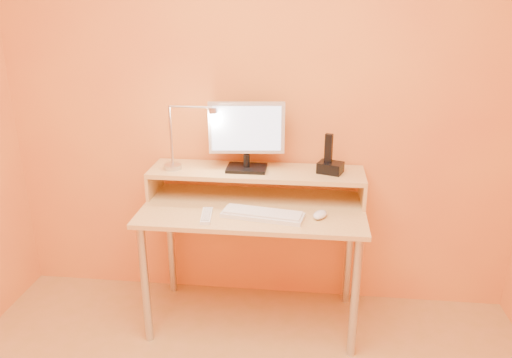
# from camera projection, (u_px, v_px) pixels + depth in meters

# --- Properties ---
(wall_back) EXTENTS (3.00, 0.04, 2.50)m
(wall_back) POSITION_uv_depth(u_px,v_px,m) (260.00, 98.00, 2.82)
(wall_back) COLOR #F99C3B
(wall_back) RESTS_ON floor
(desk_leg_fl) EXTENTS (0.04, 0.04, 0.69)m
(desk_leg_fl) POSITION_uv_depth(u_px,v_px,m) (145.00, 285.00, 2.66)
(desk_leg_fl) COLOR #BABAC1
(desk_leg_fl) RESTS_ON floor
(desk_leg_fr) EXTENTS (0.04, 0.04, 0.69)m
(desk_leg_fr) POSITION_uv_depth(u_px,v_px,m) (355.00, 298.00, 2.54)
(desk_leg_fr) COLOR #BABAC1
(desk_leg_fr) RESTS_ON floor
(desk_leg_bl) EXTENTS (0.04, 0.04, 0.69)m
(desk_leg_bl) POSITION_uv_depth(u_px,v_px,m) (171.00, 242.00, 3.12)
(desk_leg_bl) COLOR #BABAC1
(desk_leg_bl) RESTS_ON floor
(desk_leg_br) EXTENTS (0.04, 0.04, 0.69)m
(desk_leg_br) POSITION_uv_depth(u_px,v_px,m) (349.00, 251.00, 3.01)
(desk_leg_br) COLOR #BABAC1
(desk_leg_br) RESTS_ON floor
(desk_lower) EXTENTS (1.20, 0.60, 0.02)m
(desk_lower) POSITION_uv_depth(u_px,v_px,m) (253.00, 209.00, 2.71)
(desk_lower) COLOR #E1BB73
(desk_lower) RESTS_ON floor
(shelf_riser_left) EXTENTS (0.02, 0.30, 0.14)m
(shelf_riser_left) POSITION_uv_depth(u_px,v_px,m) (155.00, 181.00, 2.88)
(shelf_riser_left) COLOR #E1BB73
(shelf_riser_left) RESTS_ON desk_lower
(shelf_riser_right) EXTENTS (0.02, 0.30, 0.14)m
(shelf_riser_right) POSITION_uv_depth(u_px,v_px,m) (362.00, 190.00, 2.76)
(shelf_riser_right) COLOR #E1BB73
(shelf_riser_right) RESTS_ON desk_lower
(desk_shelf) EXTENTS (1.20, 0.30, 0.02)m
(desk_shelf) POSITION_uv_depth(u_px,v_px,m) (256.00, 172.00, 2.79)
(desk_shelf) COLOR #E1BB73
(desk_shelf) RESTS_ON desk_lower
(monitor_foot) EXTENTS (0.22, 0.16, 0.02)m
(monitor_foot) POSITION_uv_depth(u_px,v_px,m) (247.00, 168.00, 2.79)
(monitor_foot) COLOR black
(monitor_foot) RESTS_ON desk_shelf
(monitor_neck) EXTENTS (0.04, 0.04, 0.07)m
(monitor_neck) POSITION_uv_depth(u_px,v_px,m) (247.00, 161.00, 2.78)
(monitor_neck) COLOR black
(monitor_neck) RESTS_ON monitor_foot
(monitor_panel) EXTENTS (0.42, 0.08, 0.28)m
(monitor_panel) POSITION_uv_depth(u_px,v_px,m) (247.00, 128.00, 2.72)
(monitor_panel) COLOR beige
(monitor_panel) RESTS_ON monitor_neck
(monitor_back) EXTENTS (0.37, 0.05, 0.24)m
(monitor_back) POSITION_uv_depth(u_px,v_px,m) (247.00, 127.00, 2.74)
(monitor_back) COLOR black
(monitor_back) RESTS_ON monitor_panel
(monitor_screen) EXTENTS (0.38, 0.05, 0.25)m
(monitor_screen) POSITION_uv_depth(u_px,v_px,m) (246.00, 129.00, 2.70)
(monitor_screen) COLOR #BBD6FF
(monitor_screen) RESTS_ON monitor_panel
(lamp_base) EXTENTS (0.10, 0.10, 0.02)m
(lamp_base) POSITION_uv_depth(u_px,v_px,m) (173.00, 167.00, 2.81)
(lamp_base) COLOR #BABAC1
(lamp_base) RESTS_ON desk_shelf
(lamp_post) EXTENTS (0.01, 0.01, 0.33)m
(lamp_post) POSITION_uv_depth(u_px,v_px,m) (171.00, 136.00, 2.74)
(lamp_post) COLOR #BABAC1
(lamp_post) RESTS_ON lamp_base
(lamp_arm) EXTENTS (0.24, 0.01, 0.01)m
(lamp_arm) POSITION_uv_depth(u_px,v_px,m) (191.00, 107.00, 2.68)
(lamp_arm) COLOR #BABAC1
(lamp_arm) RESTS_ON lamp_post
(lamp_head) EXTENTS (0.04, 0.04, 0.03)m
(lamp_head) POSITION_uv_depth(u_px,v_px,m) (213.00, 110.00, 2.67)
(lamp_head) COLOR #BABAC1
(lamp_head) RESTS_ON lamp_arm
(lamp_bulb) EXTENTS (0.03, 0.03, 0.00)m
(lamp_bulb) POSITION_uv_depth(u_px,v_px,m) (213.00, 113.00, 2.67)
(lamp_bulb) COLOR #FFEAC6
(lamp_bulb) RESTS_ON lamp_head
(phone_dock) EXTENTS (0.16, 0.14, 0.06)m
(phone_dock) POSITION_uv_depth(u_px,v_px,m) (330.00, 168.00, 2.73)
(phone_dock) COLOR black
(phone_dock) RESTS_ON desk_shelf
(phone_handset) EXTENTS (0.05, 0.04, 0.16)m
(phone_handset) POSITION_uv_depth(u_px,v_px,m) (329.00, 148.00, 2.70)
(phone_handset) COLOR black
(phone_handset) RESTS_ON phone_dock
(phone_led) EXTENTS (0.01, 0.00, 0.04)m
(phone_led) POSITION_uv_depth(u_px,v_px,m) (339.00, 171.00, 2.68)
(phone_led) COLOR #243AFF
(phone_led) RESTS_ON phone_dock
(keyboard) EXTENTS (0.44, 0.20, 0.02)m
(keyboard) POSITION_uv_depth(u_px,v_px,m) (263.00, 215.00, 2.57)
(keyboard) COLOR silver
(keyboard) RESTS_ON desk_lower
(mouse) EXTENTS (0.10, 0.12, 0.04)m
(mouse) POSITION_uv_depth(u_px,v_px,m) (320.00, 215.00, 2.56)
(mouse) COLOR silver
(mouse) RESTS_ON desk_lower
(remote_control) EXTENTS (0.07, 0.19, 0.02)m
(remote_control) POSITION_uv_depth(u_px,v_px,m) (207.00, 216.00, 2.57)
(remote_control) COLOR silver
(remote_control) RESTS_ON desk_lower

